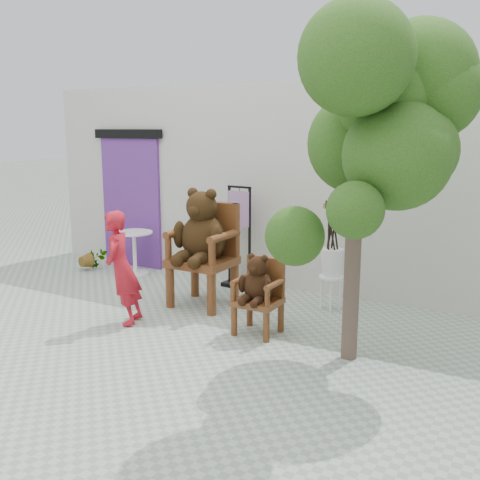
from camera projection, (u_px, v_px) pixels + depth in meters
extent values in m
plane|color=#9AA695|center=(193.00, 347.00, 6.12)|extent=(60.00, 60.00, 0.00)
cube|color=beige|center=(307.00, 185.00, 8.46)|extent=(9.00, 1.00, 3.00)
cube|color=#5D2B81|center=(132.00, 202.00, 9.56)|extent=(1.20, 0.08, 2.20)
cube|color=black|center=(127.00, 134.00, 9.29)|extent=(1.40, 0.06, 0.15)
cylinder|color=#4C2710|center=(170.00, 287.00, 7.44)|extent=(0.12, 0.12, 0.55)
cylinder|color=#4C2710|center=(195.00, 277.00, 7.94)|extent=(0.12, 0.12, 0.55)
cylinder|color=#4C2710|center=(211.00, 294.00, 7.12)|extent=(0.12, 0.12, 0.55)
cylinder|color=#4C2710|center=(235.00, 283.00, 7.62)|extent=(0.12, 0.12, 0.55)
cube|color=#4C2710|center=(202.00, 262.00, 7.47)|extent=(0.78, 0.72, 0.10)
cube|color=#4C2710|center=(214.00, 228.00, 7.65)|extent=(0.74, 0.10, 0.72)
cylinder|color=#4C2710|center=(194.00, 226.00, 7.81)|extent=(0.10, 0.10, 0.72)
cylinder|color=#4C2710|center=(168.00, 247.00, 7.34)|extent=(0.09, 0.09, 0.33)
cylinder|color=#4C2710|center=(181.00, 232.00, 7.56)|extent=(0.10, 0.68, 0.10)
cylinder|color=#4C2710|center=(236.00, 230.00, 7.48)|extent=(0.10, 0.10, 0.72)
cylinder|color=#4C2710|center=(212.00, 253.00, 7.01)|extent=(0.09, 0.09, 0.33)
cylinder|color=#4C2710|center=(224.00, 236.00, 7.23)|extent=(0.10, 0.68, 0.10)
ellipsoid|color=black|center=(203.00, 238.00, 7.43)|extent=(0.61, 0.52, 0.64)
sphere|color=black|center=(202.00, 207.00, 7.32)|extent=(0.41, 0.41, 0.41)
ellipsoid|color=black|center=(195.00, 211.00, 7.19)|extent=(0.18, 0.15, 0.15)
sphere|color=black|center=(193.00, 193.00, 7.36)|extent=(0.14, 0.14, 0.14)
sphere|color=black|center=(211.00, 194.00, 7.23)|extent=(0.14, 0.14, 0.14)
ellipsoid|color=black|center=(179.00, 235.00, 7.45)|extent=(0.14, 0.20, 0.37)
ellipsoid|color=black|center=(183.00, 257.00, 7.30)|extent=(0.18, 0.36, 0.18)
sphere|color=black|center=(177.00, 260.00, 7.18)|extent=(0.17, 0.17, 0.17)
ellipsoid|color=black|center=(217.00, 239.00, 7.17)|extent=(0.14, 0.20, 0.37)
ellipsoid|color=black|center=(200.00, 259.00, 7.17)|extent=(0.18, 0.36, 0.18)
sphere|color=black|center=(194.00, 263.00, 7.05)|extent=(0.17, 0.17, 0.17)
cylinder|color=#4C2710|center=(234.00, 321.00, 6.44)|extent=(0.07, 0.07, 0.35)
cylinder|color=#4C2710|center=(250.00, 312.00, 6.76)|extent=(0.07, 0.07, 0.35)
cylinder|color=#4C2710|center=(266.00, 327.00, 6.24)|extent=(0.07, 0.07, 0.35)
cylinder|color=#4C2710|center=(281.00, 317.00, 6.56)|extent=(0.07, 0.07, 0.35)
cube|color=#4C2710|center=(258.00, 302.00, 6.46)|extent=(0.50, 0.46, 0.07)
cube|color=#4C2710|center=(266.00, 276.00, 6.58)|extent=(0.47, 0.07, 0.46)
cylinder|color=#4C2710|center=(250.00, 274.00, 6.68)|extent=(0.07, 0.07, 0.46)
cylinder|color=#4C2710|center=(233.00, 292.00, 6.38)|extent=(0.06, 0.06, 0.21)
cylinder|color=#4C2710|center=(241.00, 279.00, 6.52)|extent=(0.07, 0.43, 0.07)
cylinder|color=#4C2710|center=(282.00, 278.00, 6.47)|extent=(0.07, 0.07, 0.46)
cylinder|color=#4C2710|center=(267.00, 297.00, 6.17)|extent=(0.06, 0.06, 0.21)
cylinder|color=#4C2710|center=(275.00, 284.00, 6.31)|extent=(0.07, 0.43, 0.07)
ellipsoid|color=black|center=(258.00, 286.00, 6.43)|extent=(0.35, 0.30, 0.37)
sphere|color=black|center=(258.00, 266.00, 6.37)|extent=(0.23, 0.23, 0.23)
ellipsoid|color=black|center=(254.00, 269.00, 6.29)|extent=(0.11, 0.08, 0.08)
sphere|color=black|center=(252.00, 257.00, 6.40)|extent=(0.08, 0.08, 0.08)
sphere|color=black|center=(264.00, 258.00, 6.32)|extent=(0.08, 0.08, 0.08)
ellipsoid|color=black|center=(242.00, 284.00, 6.44)|extent=(0.08, 0.12, 0.21)
ellipsoid|color=black|center=(246.00, 299.00, 6.36)|extent=(0.10, 0.21, 0.10)
sphere|color=black|center=(242.00, 302.00, 6.29)|extent=(0.10, 0.10, 0.10)
ellipsoid|color=black|center=(268.00, 288.00, 6.28)|extent=(0.08, 0.12, 0.21)
ellipsoid|color=black|center=(258.00, 301.00, 6.29)|extent=(0.10, 0.21, 0.10)
sphere|color=black|center=(254.00, 304.00, 6.22)|extent=(0.10, 0.10, 0.10)
imported|color=#B31624|center=(122.00, 268.00, 6.75)|extent=(0.50, 0.59, 1.38)
cylinder|color=white|center=(134.00, 232.00, 9.05)|extent=(0.60, 0.60, 0.03)
cylinder|color=white|center=(135.00, 253.00, 9.12)|extent=(0.06, 0.06, 0.68)
cylinder|color=white|center=(135.00, 273.00, 9.18)|extent=(0.44, 0.44, 0.03)
cube|color=black|center=(229.00, 236.00, 8.44)|extent=(0.03, 0.03, 1.50)
cube|color=black|center=(250.00, 239.00, 8.24)|extent=(0.03, 0.03, 1.50)
cube|color=black|center=(239.00, 187.00, 8.19)|extent=(0.40, 0.06, 0.03)
cube|color=black|center=(239.00, 284.00, 8.48)|extent=(0.47, 0.38, 0.06)
cube|color=#A778AF|center=(239.00, 209.00, 8.24)|extent=(0.36, 0.07, 0.52)
cylinder|color=black|center=(239.00, 189.00, 8.20)|extent=(0.01, 0.01, 0.08)
cylinder|color=white|center=(331.00, 277.00, 7.32)|extent=(0.32, 0.32, 0.03)
cylinder|color=white|center=(339.00, 292.00, 7.39)|extent=(0.03, 0.03, 0.44)
cylinder|color=white|center=(327.00, 291.00, 7.47)|extent=(0.03, 0.03, 0.44)
cylinder|color=white|center=(322.00, 294.00, 7.33)|extent=(0.03, 0.03, 0.44)
cylinder|color=white|center=(334.00, 296.00, 7.25)|extent=(0.03, 0.03, 0.44)
cylinder|color=black|center=(331.00, 230.00, 7.24)|extent=(0.12, 0.12, 0.79)
cylinder|color=brown|center=(330.00, 205.00, 7.23)|extent=(0.04, 0.04, 0.08)
cylinder|color=black|center=(334.00, 230.00, 7.24)|extent=(0.09, 0.03, 0.80)
cylinder|color=brown|center=(335.00, 205.00, 7.20)|extent=(0.04, 0.04, 0.07)
cylinder|color=black|center=(329.00, 231.00, 7.20)|extent=(0.10, 0.17, 0.79)
cylinder|color=brown|center=(325.00, 206.00, 7.14)|extent=(0.04, 0.05, 0.08)
cylinder|color=black|center=(335.00, 231.00, 7.15)|extent=(0.10, 0.16, 0.79)
cylinder|color=brown|center=(339.00, 207.00, 7.04)|extent=(0.04, 0.05, 0.08)
cylinder|color=black|center=(330.00, 230.00, 7.23)|extent=(0.06, 0.13, 0.80)
cylinder|color=brown|center=(328.00, 205.00, 7.20)|extent=(0.04, 0.04, 0.08)
cylinder|color=black|center=(331.00, 231.00, 7.15)|extent=(0.19, 0.03, 0.79)
cylinder|color=brown|center=(331.00, 207.00, 7.03)|extent=(0.05, 0.04, 0.08)
cylinder|color=#443229|center=(354.00, 221.00, 5.57)|extent=(0.16, 0.16, 2.88)
sphere|color=#1A3A0F|center=(433.00, 92.00, 5.38)|extent=(0.93, 0.93, 0.93)
sphere|color=#1A3A0F|center=(414.00, 151.00, 5.23)|extent=(0.82, 0.82, 0.82)
sphere|color=#1A3A0F|center=(358.00, 143.00, 5.85)|extent=(1.06, 1.06, 1.06)
sphere|color=#1A3A0F|center=(356.00, 57.00, 4.78)|extent=(1.01, 1.01, 1.01)
sphere|color=#1A3A0F|center=(398.00, 155.00, 5.17)|extent=(1.02, 1.02, 1.02)
sphere|color=#1A3A0F|center=(384.00, 97.00, 5.34)|extent=(0.94, 0.94, 0.94)
sphere|color=#1A3A0F|center=(420.00, 75.00, 5.41)|extent=(1.08, 1.08, 1.08)
sphere|color=#1A3A0F|center=(295.00, 236.00, 5.35)|extent=(0.58, 0.58, 0.58)
sphere|color=#1A3A0F|center=(355.00, 210.00, 4.90)|extent=(0.51, 0.51, 0.51)
imported|color=#1A3A0F|center=(92.00, 258.00, 9.42)|extent=(0.42, 0.38, 0.41)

